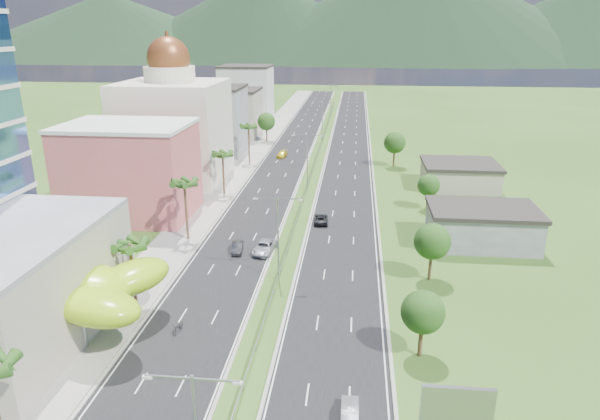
% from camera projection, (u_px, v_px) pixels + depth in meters
% --- Properties ---
extents(ground, '(500.00, 500.00, 0.00)m').
position_uv_depth(ground, '(266.00, 320.00, 58.37)').
color(ground, '#2D5119').
rests_on(ground, ground).
extents(road_left, '(11.00, 260.00, 0.04)m').
position_uv_depth(road_left, '(293.00, 146.00, 143.76)').
color(road_left, black).
rests_on(road_left, ground).
extents(road_right, '(11.00, 260.00, 0.04)m').
position_uv_depth(road_right, '(349.00, 147.00, 142.29)').
color(road_right, black).
rests_on(road_right, ground).
extents(sidewalk_left, '(7.00, 260.00, 0.12)m').
position_uv_depth(sidewalk_left, '(258.00, 145.00, 144.68)').
color(sidewalk_left, gray).
rests_on(sidewalk_left, ground).
extents(median_guardrail, '(0.10, 216.06, 0.76)m').
position_uv_depth(median_guardrail, '(316.00, 160.00, 125.89)').
color(median_guardrail, gray).
rests_on(median_guardrail, ground).
extents(streetlight_median_b, '(6.04, 0.25, 11.00)m').
position_uv_depth(streetlight_median_b, '(278.00, 230.00, 65.59)').
color(streetlight_median_b, gray).
rests_on(streetlight_median_b, ground).
extents(streetlight_median_c, '(6.04, 0.25, 11.00)m').
position_uv_depth(streetlight_median_c, '(307.00, 156.00, 103.21)').
color(streetlight_median_c, gray).
rests_on(streetlight_median_c, ground).
extents(streetlight_median_d, '(6.04, 0.25, 11.00)m').
position_uv_depth(streetlight_median_d, '(322.00, 118.00, 145.54)').
color(streetlight_median_d, gray).
rests_on(streetlight_median_d, ground).
extents(streetlight_median_e, '(6.04, 0.25, 11.00)m').
position_uv_depth(streetlight_median_e, '(331.00, 98.00, 187.87)').
color(streetlight_median_e, gray).
rests_on(streetlight_median_e, ground).
extents(lime_canopy, '(18.00, 15.00, 7.40)m').
position_uv_depth(lime_canopy, '(67.00, 287.00, 54.95)').
color(lime_canopy, '#93C513').
rests_on(lime_canopy, ground).
extents(pink_shophouse, '(20.00, 15.00, 15.00)m').
position_uv_depth(pink_shophouse, '(130.00, 172.00, 88.79)').
color(pink_shophouse, '#D0555A').
rests_on(pink_shophouse, ground).
extents(domed_building, '(20.00, 20.00, 28.70)m').
position_uv_depth(domed_building, '(174.00, 125.00, 109.17)').
color(domed_building, beige).
rests_on(domed_building, ground).
extents(midrise_grey, '(16.00, 15.00, 16.00)m').
position_uv_depth(midrise_grey, '(211.00, 121.00, 133.68)').
color(midrise_grey, slate).
rests_on(midrise_grey, ground).
extents(midrise_beige, '(16.00, 15.00, 13.00)m').
position_uv_depth(midrise_beige, '(231.00, 114.00, 154.86)').
color(midrise_beige, '#ADA48E').
rests_on(midrise_beige, ground).
extents(midrise_white, '(16.00, 15.00, 18.00)m').
position_uv_depth(midrise_white, '(247.00, 95.00, 175.69)').
color(midrise_white, silver).
rests_on(midrise_white, ground).
extents(billboard, '(5.20, 0.35, 6.20)m').
position_uv_depth(billboard, '(457.00, 408.00, 38.33)').
color(billboard, gray).
rests_on(billboard, ground).
extents(shed_near, '(15.00, 10.00, 5.00)m').
position_uv_depth(shed_near, '(482.00, 227.00, 78.32)').
color(shed_near, slate).
rests_on(shed_near, ground).
extents(shed_far, '(14.00, 12.00, 4.40)m').
position_uv_depth(shed_far, '(459.00, 176.00, 106.44)').
color(shed_far, '#ADA48E').
rests_on(shed_far, ground).
extents(palm_tree_b, '(3.60, 3.60, 8.10)m').
position_uv_depth(palm_tree_b, '(130.00, 248.00, 59.48)').
color(palm_tree_b, '#47301C').
rests_on(palm_tree_b, ground).
extents(palm_tree_c, '(3.60, 3.60, 9.60)m').
position_uv_depth(palm_tree_c, '(184.00, 185.00, 77.83)').
color(palm_tree_c, '#47301C').
rests_on(palm_tree_c, ground).
extents(palm_tree_d, '(3.60, 3.60, 8.60)m').
position_uv_depth(palm_tree_d, '(223.00, 156.00, 99.78)').
color(palm_tree_d, '#47301C').
rests_on(palm_tree_d, ground).
extents(palm_tree_e, '(3.60, 3.60, 9.40)m').
position_uv_depth(palm_tree_e, '(248.00, 128.00, 123.04)').
color(palm_tree_e, '#47301C').
rests_on(palm_tree_e, ground).
extents(leafy_tree_lfar, '(4.90, 4.90, 8.05)m').
position_uv_depth(leafy_tree_lfar, '(266.00, 122.00, 147.45)').
color(leafy_tree_lfar, '#47301C').
rests_on(leafy_tree_lfar, ground).
extents(leafy_tree_ra, '(4.20, 4.20, 6.90)m').
position_uv_depth(leafy_tree_ra, '(423.00, 312.00, 50.54)').
color(leafy_tree_ra, '#47301C').
rests_on(leafy_tree_ra, ground).
extents(leafy_tree_rb, '(4.55, 4.55, 7.47)m').
position_uv_depth(leafy_tree_rb, '(432.00, 242.00, 66.11)').
color(leafy_tree_rb, '#47301C').
rests_on(leafy_tree_rb, ground).
extents(leafy_tree_rc, '(3.85, 3.85, 6.33)m').
position_uv_depth(leafy_tree_rc, '(429.00, 185.00, 92.41)').
color(leafy_tree_rc, '#47301C').
rests_on(leafy_tree_rc, ground).
extents(leafy_tree_rd, '(4.90, 4.90, 8.05)m').
position_uv_depth(leafy_tree_rd, '(395.00, 143.00, 120.64)').
color(leafy_tree_rd, '#47301C').
rests_on(leafy_tree_rd, ground).
extents(mountain_ridge, '(860.00, 140.00, 90.00)m').
position_uv_depth(mountain_ridge, '(415.00, 63.00, 475.77)').
color(mountain_ridge, black).
rests_on(mountain_ridge, ground).
extents(car_dark_left, '(1.96, 4.30, 1.37)m').
position_uv_depth(car_dark_left, '(237.00, 247.00, 75.85)').
color(car_dark_left, black).
rests_on(car_dark_left, road_left).
extents(car_silver_mid_left, '(3.22, 5.86, 1.55)m').
position_uv_depth(car_silver_mid_left, '(264.00, 247.00, 75.61)').
color(car_silver_mid_left, '#989B9F').
rests_on(car_silver_mid_left, road_left).
extents(car_yellow_far_left, '(2.44, 4.95, 1.38)m').
position_uv_depth(car_yellow_far_left, '(282.00, 154.00, 131.15)').
color(car_yellow_far_left, gold).
rests_on(car_yellow_far_left, road_left).
extents(car_silver_right, '(1.45, 4.09, 1.34)m').
position_uv_depth(car_silver_right, '(350.00, 411.00, 43.46)').
color(car_silver_right, '#B0B3B8').
rests_on(car_silver_right, road_right).
extents(car_dark_far_right, '(2.49, 4.91, 1.33)m').
position_uv_depth(car_dark_far_right, '(321.00, 219.00, 87.06)').
color(car_dark_far_right, black).
rests_on(car_dark_far_right, road_right).
extents(motorcycle, '(0.96, 2.20, 1.36)m').
position_uv_depth(motorcycle, '(178.00, 326.00, 55.84)').
color(motorcycle, black).
rests_on(motorcycle, road_left).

